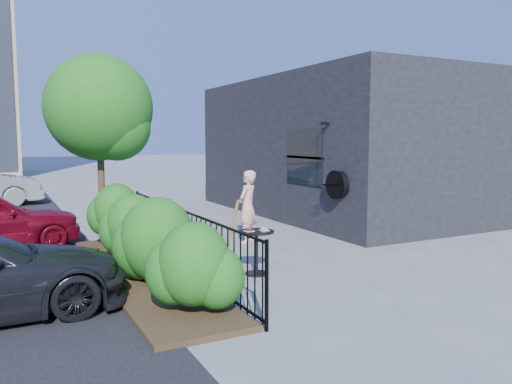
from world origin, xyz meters
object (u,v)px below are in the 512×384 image
patio_tree (103,114)px  woman (247,207)px  shovel (226,250)px  cafe_table (257,244)px

patio_tree → woman: patio_tree is taller
woman → shovel: bearing=21.3°
patio_tree → cafe_table: 4.52m
cafe_table → woman: (1.00, 2.35, 0.28)m
cafe_table → shovel: bearing=-145.2°
patio_tree → cafe_table: patio_tree is taller
patio_tree → cafe_table: bearing=-63.1°
cafe_table → woman: 2.57m
cafe_table → shovel: 0.97m
cafe_table → shovel: (-0.79, -0.55, 0.10)m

